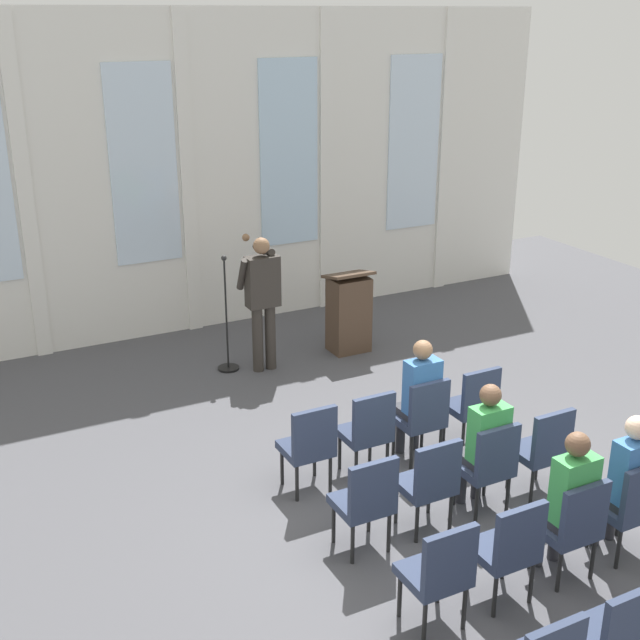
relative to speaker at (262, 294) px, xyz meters
The scene contains 22 objects.
ground_plane 4.21m from the speaker, 87.54° to the right, with size 15.53×15.53×0.00m, color #4C4C51.
rear_partition 2.26m from the speaker, 83.77° to the left, with size 10.88×0.14×4.49m.
speaker is the anchor object (origin of this frame).
mic_stand 0.84m from the speaker, 154.54° to the left, with size 0.28×0.28×1.55m.
lectern 1.39m from the speaker, ahead, with size 0.60×0.48×1.16m.
chair_r0_c0 3.08m from the speaker, 105.22° to the right, with size 0.46×0.44×0.94m.
chair_r0_c1 2.98m from the speaker, 92.92° to the right, with size 0.46×0.44×0.94m.
chair_r0_c2 3.02m from the speaker, 80.34° to the right, with size 0.46×0.44×0.94m.
audience_r0_c2 2.91m from the speaker, 80.08° to the right, with size 0.36×0.39×1.34m.
chair_r0_c3 3.19m from the speaker, 68.63° to the right, with size 0.46×0.44×0.94m.
chair_r1_c0 4.13m from the speaker, 101.25° to the right, with size 0.46×0.44×0.94m.
chair_r1_c1 4.05m from the speaker, 92.13° to the right, with size 0.46×0.44×0.94m.
chair_r1_c2 4.08m from the speaker, 82.91° to the right, with size 0.46×0.44×0.94m.
audience_r1_c2 3.98m from the speaker, 82.76° to the right, with size 0.36×0.39×1.30m.
chair_r1_c3 4.21m from the speaker, 74.04° to the right, with size 0.46×0.44×0.94m.
chair_r2_c0 5.18m from the speaker, 98.91° to the right, with size 0.46×0.44×0.94m.
chair_r2_c1 5.12m from the speaker, 91.68° to the right, with size 0.46×0.44×0.94m.
chair_r2_c2 5.15m from the speaker, 84.40° to the right, with size 0.46×0.44×0.94m.
audience_r2_c2 5.05m from the speaker, 84.31° to the right, with size 0.36×0.39×1.34m.
chair_r2_c3 5.25m from the speaker, 77.30° to the right, with size 0.46×0.44×0.94m.
audience_r2_c3 5.15m from the speaker, 77.10° to the right, with size 0.36×0.39×1.32m.
chair_r3_c1 6.20m from the speaker, 91.39° to the right, with size 0.46×0.44×0.94m.
Camera 1 is at (-4.09, -5.13, 4.41)m, focal length 46.39 mm.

